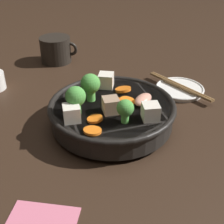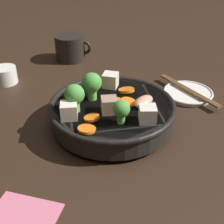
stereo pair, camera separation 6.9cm
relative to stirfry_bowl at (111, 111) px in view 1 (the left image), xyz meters
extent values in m
plane|color=black|center=(0.00, 0.00, -0.04)|extent=(3.00, 3.00, 0.00)
cylinder|color=black|center=(0.00, 0.00, -0.04)|extent=(0.15, 0.15, 0.01)
cylinder|color=black|center=(0.00, 0.00, -0.01)|extent=(0.27, 0.27, 0.04)
torus|color=black|center=(0.00, 0.00, 0.01)|extent=(0.28, 0.28, 0.01)
cylinder|color=brown|center=(0.00, 0.00, 0.00)|extent=(0.26, 0.26, 0.02)
cylinder|color=orange|center=(0.02, 0.07, 0.02)|extent=(0.05, 0.05, 0.01)
cylinder|color=orange|center=(-0.03, -0.10, 0.02)|extent=(0.05, 0.05, 0.01)
cylinder|color=orange|center=(0.03, 0.02, 0.02)|extent=(0.04, 0.04, 0.01)
cylinder|color=orange|center=(0.00, 0.01, 0.02)|extent=(0.06, 0.06, 0.01)
cylinder|color=orange|center=(-0.03, -0.06, 0.02)|extent=(0.04, 0.04, 0.01)
cylinder|color=#59B84C|center=(-0.07, -0.04, 0.03)|extent=(0.02, 0.02, 0.03)
sphere|color=#47933D|center=(-0.07, -0.04, 0.05)|extent=(0.04, 0.04, 0.04)
cylinder|color=#59B84C|center=(-0.05, 0.02, 0.03)|extent=(0.02, 0.02, 0.03)
sphere|color=#47933D|center=(-0.05, 0.02, 0.06)|extent=(0.04, 0.04, 0.04)
cylinder|color=#59B84C|center=(0.03, -0.06, 0.02)|extent=(0.02, 0.02, 0.02)
sphere|color=#47933D|center=(0.03, -0.06, 0.05)|extent=(0.03, 0.03, 0.03)
cube|color=#9E7F66|center=(0.00, -0.03, 0.03)|extent=(0.04, 0.04, 0.03)
cube|color=silver|center=(0.08, -0.05, 0.03)|extent=(0.04, 0.04, 0.03)
cube|color=silver|center=(-0.07, -0.07, 0.03)|extent=(0.04, 0.04, 0.03)
cube|color=silver|center=(-0.02, 0.09, 0.03)|extent=(0.04, 0.04, 0.03)
ellipsoid|color=#EA9E84|center=(0.07, 0.02, 0.02)|extent=(0.05, 0.06, 0.02)
cylinder|color=white|center=(0.17, 0.18, -0.04)|extent=(0.12, 0.12, 0.01)
torus|color=white|center=(0.17, 0.18, -0.03)|extent=(0.13, 0.13, 0.01)
cylinder|color=black|center=(-0.22, 0.35, 0.00)|extent=(0.10, 0.10, 0.08)
torus|color=black|center=(-0.17, 0.35, 0.00)|extent=(0.05, 0.01, 0.05)
cube|color=#D16B84|center=(-0.08, -0.28, -0.04)|extent=(0.11, 0.08, 0.00)
cylinder|color=olive|center=(0.17, 0.18, -0.02)|extent=(0.15, 0.15, 0.01)
cylinder|color=olive|center=(0.17, 0.18, -0.02)|extent=(0.15, 0.15, 0.01)
camera|label=1|loc=(0.06, -0.58, 0.36)|focal=50.00mm
camera|label=2|loc=(0.13, -0.57, 0.36)|focal=50.00mm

